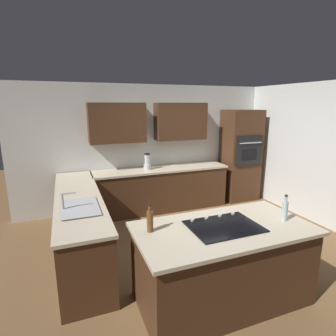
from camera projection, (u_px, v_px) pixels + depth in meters
ground_plane at (204, 246)px, 4.32m from camera, size 14.00×14.00×0.00m
wall_back at (157, 140)px, 5.81m from camera, size 6.00×0.44×2.60m
wall_left at (312, 153)px, 5.14m from camera, size 0.10×4.00×2.60m
lower_cabinets_back at (161, 190)px, 5.74m from camera, size 2.80×0.60×0.86m
countertop_back at (161, 169)px, 5.64m from camera, size 2.84×0.64×0.04m
lower_cabinets_side at (80, 225)px, 4.08m from camera, size 0.60×2.90×0.86m
countertop_side at (78, 196)px, 3.98m from camera, size 0.64×2.94×0.04m
island_base at (222, 265)px, 3.05m from camera, size 1.87×0.93×0.86m
island_top at (224, 228)px, 2.95m from camera, size 1.95×1.01×0.04m
wall_oven at (240, 155)px, 6.28m from camera, size 0.80×0.66×2.08m
sink_unit at (79, 207)px, 3.46m from camera, size 0.46×0.70×0.23m
cooktop at (224, 226)px, 2.95m from camera, size 0.76×0.56×0.03m
blender at (147, 163)px, 5.50m from camera, size 0.15×0.15×0.33m
oil_bottle at (150, 220)px, 2.81m from camera, size 0.07×0.07×0.30m
second_bottle at (285, 210)px, 3.08m from camera, size 0.07×0.07×0.31m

